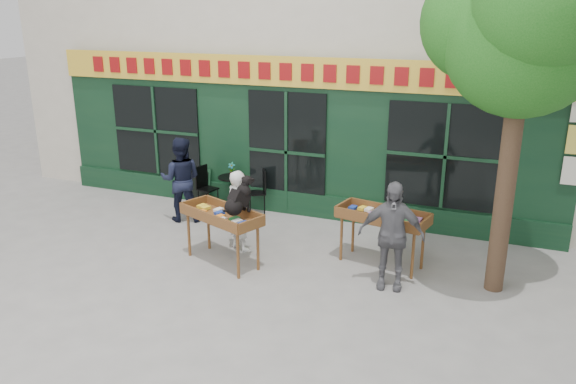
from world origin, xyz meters
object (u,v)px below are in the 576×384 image
at_px(book_cart_center, 222,218).
at_px(book_cart_right, 383,219).
at_px(dog, 238,195).
at_px(man_left, 181,179).
at_px(woman, 239,210).
at_px(bistro_table, 232,186).
at_px(man_right, 391,235).

relative_size(book_cart_center, book_cart_right, 1.02).
bearing_deg(book_cart_center, dog, 13.73).
height_order(book_cart_center, man_left, man_left).
xyz_separation_m(dog, woman, (-0.35, 0.70, -0.55)).
bearing_deg(woman, bistro_table, -37.56).
distance_m(dog, bistro_table, 2.98).
relative_size(book_cart_center, man_right, 0.94).
height_order(book_cart_right, man_right, man_right).
relative_size(dog, woman, 0.40).
xyz_separation_m(book_cart_right, man_right, (0.30, -0.75, 0.04)).
distance_m(man_right, man_left, 4.81).
xyz_separation_m(book_cart_center, book_cart_right, (2.54, 0.94, 0.00)).
xyz_separation_m(bistro_table, man_left, (-0.70, -0.90, 0.33)).
xyz_separation_m(dog, man_right, (2.49, 0.24, -0.42)).
xyz_separation_m(book_cart_center, man_left, (-1.77, 1.56, 0.05)).
xyz_separation_m(woman, man_right, (2.84, -0.46, 0.12)).
distance_m(book_cart_center, dog, 0.59).
height_order(dog, book_cart_right, dog).
height_order(woman, man_left, man_left).
relative_size(man_right, man_left, 0.99).
bearing_deg(man_right, man_left, 155.27).
xyz_separation_m(woman, man_left, (-1.77, 0.91, 0.13)).
xyz_separation_m(dog, bistro_table, (-1.42, 2.51, -0.75)).
xyz_separation_m(book_cart_center, bistro_table, (-1.07, 2.46, -0.28)).
distance_m(woman, man_left, 2.00).
bearing_deg(bistro_table, woman, -59.42).
distance_m(dog, book_cart_right, 2.45).
bearing_deg(man_left, man_right, 141.59).
height_order(book_cart_center, dog, dog).
bearing_deg(book_cart_right, woman, -161.62).
height_order(dog, man_right, man_right).
relative_size(man_right, bistro_table, 2.28).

